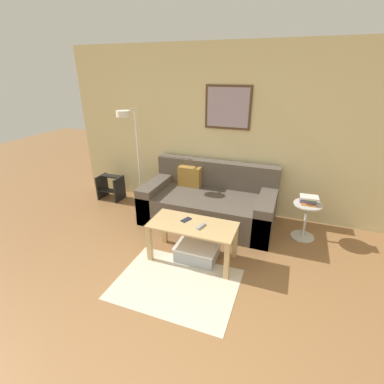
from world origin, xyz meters
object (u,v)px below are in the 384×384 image
(coffee_table, at_px, (193,231))
(remote_control, at_px, (201,226))
(side_table, at_px, (306,217))
(step_stool, at_px, (111,187))
(storage_bin, at_px, (197,252))
(book_stack, at_px, (309,200))
(couch, at_px, (209,203))
(cell_phone, at_px, (186,220))
(floor_lamp, at_px, (131,144))

(coffee_table, distance_m, remote_control, 0.16)
(side_table, height_order, step_stool, side_table)
(storage_bin, height_order, book_stack, book_stack)
(couch, height_order, step_stool, couch)
(step_stool, bearing_deg, book_stack, -2.43)
(remote_control, xyz_separation_m, cell_phone, (-0.22, 0.09, -0.01))
(floor_lamp, xyz_separation_m, book_stack, (2.76, -0.10, -0.49))
(side_table, xyz_separation_m, remote_control, (-1.17, -1.03, 0.18))
(couch, relative_size, storage_bin, 3.81)
(coffee_table, xyz_separation_m, side_table, (1.28, 1.00, -0.08))
(coffee_table, distance_m, floor_lamp, 1.97)
(couch, bearing_deg, remote_control, -78.10)
(coffee_table, bearing_deg, step_stool, 150.42)
(book_stack, height_order, remote_control, book_stack)
(step_stool, bearing_deg, couch, -3.81)
(storage_bin, bearing_deg, coffee_table, -161.68)
(book_stack, bearing_deg, coffee_table, -141.99)
(remote_control, height_order, step_stool, remote_control)
(floor_lamp, bearing_deg, step_stool, 175.98)
(remote_control, relative_size, cell_phone, 1.07)
(step_stool, bearing_deg, storage_bin, -28.56)
(book_stack, distance_m, remote_control, 1.56)
(side_table, relative_size, step_stool, 1.22)
(cell_phone, bearing_deg, couch, 112.98)
(book_stack, bearing_deg, cell_phone, -146.13)
(couch, bearing_deg, step_stool, 176.19)
(couch, bearing_deg, coffee_table, -83.86)
(storage_bin, distance_m, book_stack, 1.65)
(side_table, bearing_deg, coffee_table, -142.00)
(remote_control, height_order, cell_phone, remote_control)
(couch, relative_size, side_table, 3.74)
(storage_bin, distance_m, cell_phone, 0.43)
(book_stack, xyz_separation_m, remote_control, (-1.17, -1.03, -0.08))
(couch, bearing_deg, floor_lamp, 176.27)
(coffee_table, xyz_separation_m, floor_lamp, (-1.48, 1.10, 0.68))
(storage_bin, xyz_separation_m, book_stack, (1.23, 0.98, 0.48))
(floor_lamp, bearing_deg, coffee_table, -36.81)
(couch, distance_m, coffee_table, 1.03)
(cell_phone, xyz_separation_m, step_stool, (-1.90, 1.07, -0.26))
(coffee_table, bearing_deg, remote_control, -14.02)
(storage_bin, xyz_separation_m, floor_lamp, (-1.53, 1.09, 0.97))
(coffee_table, height_order, book_stack, book_stack)
(side_table, xyz_separation_m, book_stack, (-0.00, -0.00, 0.27))
(side_table, distance_m, remote_control, 1.57)
(floor_lamp, relative_size, side_table, 3.09)
(coffee_table, distance_m, step_stool, 2.32)
(cell_phone, bearing_deg, side_table, 56.92)
(couch, height_order, floor_lamp, floor_lamp)
(cell_phone, height_order, step_stool, cell_phone)
(side_table, height_order, book_stack, book_stack)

